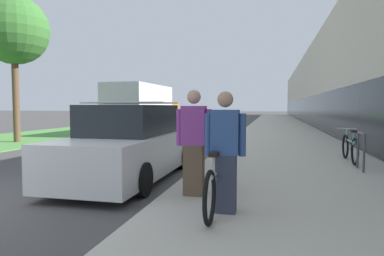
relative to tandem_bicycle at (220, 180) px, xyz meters
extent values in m
cube|color=#BCB5A5|center=(1.24, 19.99, -0.43)|extent=(4.49, 70.00, 0.14)
cube|color=beige|center=(8.53, 27.99, 2.67)|extent=(10.00, 70.00, 6.35)
cube|color=#1E2328|center=(3.57, 27.99, 0.75)|extent=(0.10, 63.00, 2.20)
cube|color=#518E42|center=(-11.15, 23.99, -0.49)|extent=(5.87, 70.00, 0.03)
torus|color=black|center=(0.00, 0.87, -0.03)|extent=(0.05, 0.66, 0.66)
torus|color=black|center=(0.00, -0.85, -0.03)|extent=(0.05, 0.66, 0.66)
cylinder|color=#B7BCC1|center=(0.00, 0.01, 0.17)|extent=(0.04, 1.46, 0.04)
cylinder|color=#B7BCC1|center=(0.00, -0.33, 0.08)|extent=(0.04, 0.87, 0.31)
cylinder|color=#B7BCC1|center=(0.00, -0.54, 0.31)|extent=(0.03, 0.03, 0.27)
cube|color=black|center=(0.00, -0.54, 0.45)|extent=(0.11, 0.22, 0.05)
cylinder|color=#B7BCC1|center=(0.00, 0.73, 0.32)|extent=(0.03, 0.03, 0.29)
cylinder|color=silver|center=(0.00, 0.73, 0.46)|extent=(0.52, 0.03, 0.03)
cube|color=#33384C|center=(0.11, -0.30, 0.03)|extent=(0.30, 0.21, 0.77)
cube|color=#33518E|center=(0.11, -0.30, 0.71)|extent=(0.36, 0.21, 0.59)
cylinder|color=#33518E|center=(-0.12, -0.30, 0.68)|extent=(0.09, 0.09, 0.56)
cylinder|color=#33518E|center=(0.33, -0.30, 0.68)|extent=(0.09, 0.09, 0.56)
sphere|color=tan|center=(0.11, -0.30, 1.14)|extent=(0.21, 0.21, 0.21)
cube|color=brown|center=(-0.49, 0.47, 0.04)|extent=(0.31, 0.22, 0.80)
cube|color=#933D93|center=(-0.49, 0.47, 0.75)|extent=(0.38, 0.22, 0.62)
cylinder|color=#933D93|center=(-0.73, 0.47, 0.72)|extent=(0.10, 0.10, 0.58)
cylinder|color=#933D93|center=(-0.26, 0.47, 0.72)|extent=(0.10, 0.10, 0.58)
sphere|color=tan|center=(-0.49, 0.47, 1.20)|extent=(0.22, 0.22, 0.22)
cylinder|color=#4C4C51|center=(2.63, 3.10, 0.05)|extent=(0.05, 0.05, 0.82)
cylinder|color=#4C4C51|center=(2.63, 3.65, 0.05)|extent=(0.05, 0.05, 0.82)
cylinder|color=#4C4C51|center=(2.63, 3.38, 0.46)|extent=(0.05, 0.55, 0.05)
torus|color=black|center=(2.66, 5.14, -0.03)|extent=(0.05, 0.66, 0.66)
torus|color=black|center=(2.66, 4.05, -0.03)|extent=(0.05, 0.66, 0.66)
cylinder|color=#7AD1C6|center=(2.66, 4.59, 0.17)|extent=(0.04, 0.93, 0.04)
cylinder|color=#7AD1C6|center=(2.66, 4.38, 0.08)|extent=(0.04, 0.56, 0.31)
cylinder|color=#7AD1C6|center=(2.66, 4.25, 0.31)|extent=(0.03, 0.03, 0.27)
cube|color=black|center=(2.66, 4.25, 0.45)|extent=(0.11, 0.22, 0.05)
cylinder|color=#7AD1C6|center=(2.66, 5.05, 0.32)|extent=(0.03, 0.03, 0.29)
cylinder|color=silver|center=(2.66, 5.05, 0.46)|extent=(0.52, 0.03, 0.03)
cube|color=white|center=(-2.24, 2.05, 0.05)|extent=(1.69, 4.59, 0.81)
cube|color=#1E2328|center=(-2.24, 2.05, 0.77)|extent=(1.45, 2.30, 0.62)
cylinder|color=silver|center=(-2.24, 2.56, 1.13)|extent=(1.81, 0.04, 0.04)
cylinder|color=silver|center=(-2.24, 1.55, 1.13)|extent=(1.81, 0.04, 0.04)
cylinder|color=black|center=(-3.02, 3.43, -0.20)|extent=(0.22, 0.60, 0.60)
cylinder|color=black|center=(-1.46, 3.43, -0.20)|extent=(0.22, 0.60, 0.60)
cylinder|color=black|center=(-3.02, 0.67, -0.20)|extent=(0.22, 0.60, 0.60)
cylinder|color=black|center=(-1.46, 0.67, -0.20)|extent=(0.22, 0.60, 0.60)
cube|color=orange|center=(-6.54, 16.97, 0.55)|extent=(1.98, 1.84, 1.64)
cube|color=silver|center=(-6.54, 13.28, 0.99)|extent=(2.15, 5.53, 2.52)
cylinder|color=black|center=(-7.52, 16.49, -0.08)|extent=(0.28, 0.84, 0.84)
cylinder|color=black|center=(-5.57, 16.49, -0.08)|extent=(0.28, 0.84, 0.84)
cylinder|color=black|center=(-7.52, 12.17, -0.08)|extent=(0.28, 0.84, 0.84)
cylinder|color=black|center=(-5.57, 12.17, -0.08)|extent=(0.28, 0.84, 0.84)
cylinder|color=brown|center=(-10.04, 7.84, 1.39)|extent=(0.28, 0.28, 3.79)
sphere|color=#38702D|center=(-10.04, 7.84, 4.31)|extent=(2.91, 2.91, 2.91)
camera|label=1|loc=(0.71, -4.78, 1.05)|focal=32.00mm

